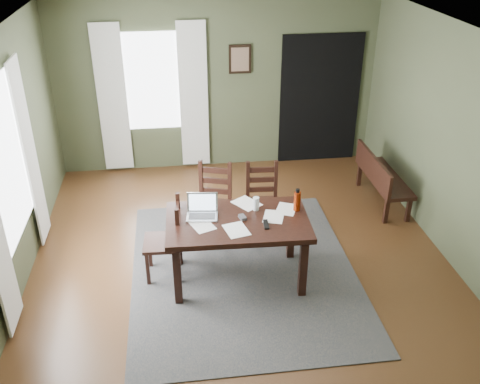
{
  "coord_description": "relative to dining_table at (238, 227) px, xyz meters",
  "views": [
    {
      "loc": [
        -0.71,
        -5.09,
        3.83
      ],
      "look_at": [
        0.0,
        0.3,
        0.9
      ],
      "focal_mm": 40.0,
      "sensor_mm": 36.0,
      "label": 1
    }
  ],
  "objects": [
    {
      "name": "bench",
      "position": [
        2.24,
        1.51,
        -0.26
      ],
      "size": [
        0.42,
        1.3,
        0.73
      ],
      "rotation": [
        0.0,
        0.0,
        1.57
      ],
      "color": "black",
      "rests_on": "ground"
    },
    {
      "name": "water_bottle",
      "position": [
        0.69,
        0.12,
        0.22
      ],
      "size": [
        0.1,
        0.1,
        0.27
      ],
      "rotation": [
        0.0,
        0.0,
        0.38
      ],
      "color": "#A02D0C",
      "rests_on": "dining_table"
    },
    {
      "name": "chair_back_left",
      "position": [
        -0.19,
        0.92,
        -0.2
      ],
      "size": [
        0.54,
        0.54,
        1.0
      ],
      "rotation": [
        0.0,
        0.0,
        -0.29
      ],
      "color": "black",
      "rests_on": "rug"
    },
    {
      "name": "paper_d",
      "position": [
        0.57,
        0.16,
        0.1
      ],
      "size": [
        0.31,
        0.34,
        0.0
      ],
      "primitive_type": "cube",
      "rotation": [
        0.0,
        0.0,
        -0.42
      ],
      "color": "white",
      "rests_on": "dining_table"
    },
    {
      "name": "computer_mouse",
      "position": [
        0.05,
        0.01,
        0.11
      ],
      "size": [
        0.09,
        0.12,
        0.04
      ],
      "primitive_type": "cube",
      "rotation": [
        0.0,
        0.0,
        0.26
      ],
      "color": "#3F3F42",
      "rests_on": "dining_table"
    },
    {
      "name": "framed_picture",
      "position": [
        0.43,
        3.1,
        1.05
      ],
      "size": [
        0.34,
        0.03,
        0.44
      ],
      "color": "black",
      "rests_on": "ground"
    },
    {
      "name": "paper_c",
      "position": [
        0.15,
        0.34,
        0.1
      ],
      "size": [
        0.37,
        0.39,
        0.0
      ],
      "primitive_type": "cube",
      "rotation": [
        0.0,
        0.0,
        0.61
      ],
      "color": "white",
      "rests_on": "dining_table"
    },
    {
      "name": "drinking_glass",
      "position": [
        0.23,
        0.19,
        0.17
      ],
      "size": [
        0.09,
        0.09,
        0.16
      ],
      "primitive_type": "cylinder",
      "rotation": [
        0.0,
        0.0,
        -0.36
      ],
      "color": "silver",
      "rests_on": "dining_table"
    },
    {
      "name": "paper_b",
      "position": [
        0.4,
        0.01,
        0.1
      ],
      "size": [
        0.29,
        0.33,
        0.0
      ],
      "primitive_type": "cube",
      "rotation": [
        0.0,
        0.0,
        -0.31
      ],
      "color": "white",
      "rests_on": "dining_table"
    },
    {
      "name": "curtain_back_right",
      "position": [
        -0.3,
        3.07,
        0.5
      ],
      "size": [
        0.44,
        0.03,
        2.3
      ],
      "color": "silver",
      "rests_on": "ground"
    },
    {
      "name": "chair_back_right",
      "position": [
        0.44,
        0.93,
        -0.22
      ],
      "size": [
        0.44,
        0.45,
        0.97
      ],
      "rotation": [
        0.0,
        0.0,
        -0.05
      ],
      "color": "black",
      "rests_on": "rug"
    },
    {
      "name": "dining_table",
      "position": [
        0.0,
        0.0,
        0.0
      ],
      "size": [
        1.59,
        0.99,
        0.78
      ],
      "rotation": [
        0.0,
        0.0,
        -0.03
      ],
      "color": "black",
      "rests_on": "rug"
    },
    {
      "name": "doorway_back",
      "position": [
        1.73,
        3.1,
        0.35
      ],
      "size": [
        1.3,
        0.03,
        2.1
      ],
      "color": "black",
      "rests_on": "ground"
    },
    {
      "name": "tv_remote",
      "position": [
        0.29,
        -0.15,
        0.11
      ],
      "size": [
        0.06,
        0.19,
        0.02
      ],
      "primitive_type": "cube",
      "rotation": [
        0.0,
        0.0,
        -0.06
      ],
      "color": "black",
      "rests_on": "dining_table"
    },
    {
      "name": "window_back",
      "position": [
        -0.92,
        3.1,
        0.75
      ],
      "size": [
        1.0,
        0.01,
        1.5
      ],
      "color": "white",
      "rests_on": "ground"
    },
    {
      "name": "chair_end",
      "position": [
        -0.79,
        0.18,
        -0.22
      ],
      "size": [
        0.45,
        0.45,
        0.97
      ],
      "rotation": [
        0.0,
        0.0,
        -1.62
      ],
      "color": "black",
      "rests_on": "rug"
    },
    {
      "name": "curtain_back_left",
      "position": [
        -1.54,
        3.07,
        0.5
      ],
      "size": [
        0.44,
        0.03,
        2.3
      ],
      "color": "silver",
      "rests_on": "ground"
    },
    {
      "name": "paper_e",
      "position": [
        -0.04,
        -0.21,
        0.1
      ],
      "size": [
        0.29,
        0.34,
        0.0
      ],
      "primitive_type": "cube",
      "rotation": [
        0.0,
        0.0,
        0.24
      ],
      "color": "white",
      "rests_on": "dining_table"
    },
    {
      "name": "paper_a",
      "position": [
        -0.39,
        -0.07,
        0.1
      ],
      "size": [
        0.3,
        0.34,
        0.0
      ],
      "primitive_type": "cube",
      "rotation": [
        0.0,
        0.0,
        0.4
      ],
      "color": "white",
      "rests_on": "dining_table"
    },
    {
      "name": "window_left",
      "position": [
        -2.39,
        0.33,
        0.75
      ],
      "size": [
        0.01,
        1.3,
        1.7
      ],
      "color": "white",
      "rests_on": "ground"
    },
    {
      "name": "room_shell",
      "position": [
        0.08,
        0.13,
        1.11
      ],
      "size": [
        5.02,
        6.02,
        2.71
      ],
      "color": "#444C31",
      "rests_on": "ground"
    },
    {
      "name": "laptop",
      "position": [
        -0.37,
        0.16,
        0.16
      ],
      "size": [
        0.37,
        0.31,
        0.23
      ],
      "rotation": [
        0.0,
        0.0,
        -0.12
      ],
      "color": "#B7B7BC",
      "rests_on": "dining_table"
    },
    {
      "name": "ground",
      "position": [
        0.08,
        0.13,
        -0.7
      ],
      "size": [
        5.0,
        6.0,
        0.01
      ],
      "color": "#492C16"
    },
    {
      "name": "rug",
      "position": [
        0.08,
        0.13,
        -0.69
      ],
      "size": [
        2.6,
        3.2,
        0.01
      ],
      "color": "#383838",
      "rests_on": "ground"
    },
    {
      "name": "curtain_left_far",
      "position": [
        -2.36,
        1.15,
        0.5
      ],
      "size": [
        0.03,
        0.48,
        2.3
      ],
      "color": "silver",
      "rests_on": "ground"
    }
  ]
}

